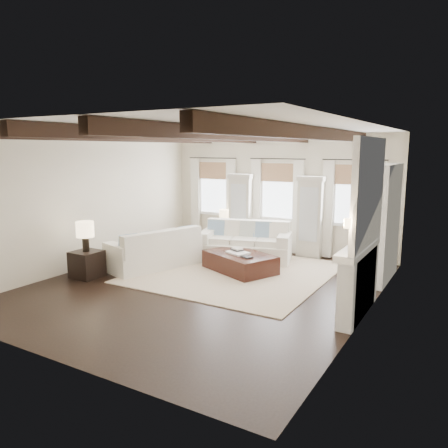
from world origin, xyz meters
The scene contains 16 objects.
ground centered at (0.00, 0.00, 0.00)m, with size 7.50×7.50×0.00m, color black.
room_shell centered at (0.75, 0.90, 1.89)m, with size 6.54×7.54×3.22m.
area_rug centered at (0.07, 1.19, 0.01)m, with size 4.07×4.20×0.02m, color beige.
sofa_back centered at (-0.30, 2.41, 0.40)m, with size 2.48×1.62×0.98m.
sofa_left centered at (-1.78, 0.60, 0.38)m, with size 1.63×2.40×0.94m.
ottoman centered at (0.11, 1.33, 0.21)m, with size 1.64×1.02×0.43m, color black.
tray centered at (0.08, 1.30, 0.45)m, with size 0.50×0.38×0.04m, color white.
book_lower centered at (-0.01, 1.41, 0.49)m, with size 0.26×0.20×0.04m, color #262628.
book_upper centered at (0.02, 1.38, 0.52)m, with size 0.22×0.17×0.03m, color beige.
book_loose centered at (0.43, 1.07, 0.44)m, with size 0.24×0.18×0.03m, color #262628.
side_table_front centered at (-2.61, -0.77, 0.29)m, with size 0.59×0.59×0.59m, color black.
lamp_front centered at (-2.61, -0.77, 1.04)m, with size 0.38×0.38×0.66m.
side_table_back centered at (-1.55, 3.47, 0.27)m, with size 0.36×0.36×0.53m, color black.
lamp_back centered at (-1.55, 3.47, 0.91)m, with size 0.32×0.32×0.55m.
candlestick_near centered at (2.90, -0.31, 0.30)m, with size 0.15×0.15×0.72m.
candlestick_far centered at (2.90, 0.29, 0.33)m, with size 0.16×0.16×0.80m.
Camera 1 is at (4.76, -7.31, 2.81)m, focal length 35.00 mm.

